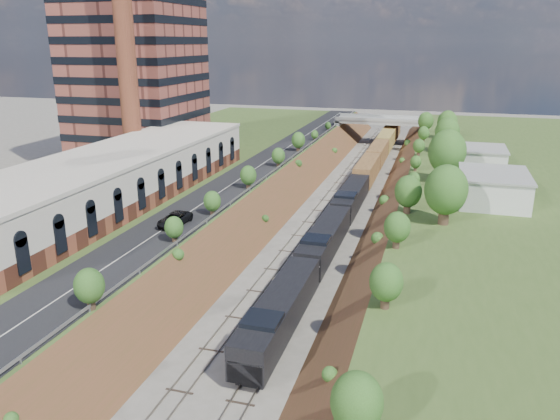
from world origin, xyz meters
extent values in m
cube|color=#3F5723|center=(-33.00, 60.00, 2.50)|extent=(44.00, 180.00, 5.00)
cube|color=#3F5723|center=(33.00, 60.00, 2.50)|extent=(44.00, 180.00, 5.00)
cube|color=brown|center=(-11.00, 60.00, 0.00)|extent=(10.00, 180.00, 10.00)
cube|color=brown|center=(11.00, 60.00, 0.00)|extent=(10.00, 180.00, 10.00)
cube|color=gray|center=(-2.60, 60.00, 0.09)|extent=(1.58, 180.00, 0.18)
cube|color=gray|center=(2.60, 60.00, 0.09)|extent=(1.58, 180.00, 0.18)
cube|color=black|center=(-15.50, 60.00, 5.05)|extent=(8.00, 180.00, 0.10)
cube|color=#99999E|center=(-11.40, 60.00, 5.55)|extent=(0.06, 171.00, 0.30)
cube|color=brown|center=(-28.00, 38.00, 6.10)|extent=(14.00, 62.00, 2.20)
cube|color=beige|center=(-28.00, 38.00, 9.35)|extent=(14.00, 62.00, 4.30)
cube|color=beige|center=(-28.00, 38.00, 11.75)|extent=(14.30, 62.30, 0.50)
cube|color=brown|center=(-44.00, 72.00, 27.00)|extent=(22.00, 22.00, 44.00)
cylinder|color=brown|center=(-36.00, 56.00, 25.00)|extent=(3.20, 3.20, 40.00)
cube|color=gray|center=(-11.50, 122.00, 3.10)|extent=(1.50, 8.00, 6.20)
cube|color=gray|center=(11.50, 122.00, 3.10)|extent=(1.50, 8.00, 6.20)
cube|color=gray|center=(0.00, 122.00, 6.20)|extent=(24.00, 8.00, 1.00)
cube|color=gray|center=(0.00, 118.00, 7.00)|extent=(24.00, 0.30, 0.80)
cube|color=gray|center=(0.00, 126.00, 7.00)|extent=(24.00, 0.30, 0.80)
cube|color=silver|center=(23.50, 52.00, 7.00)|extent=(9.00, 12.00, 4.00)
cube|color=silver|center=(23.00, 74.00, 6.80)|extent=(8.00, 10.00, 3.60)
cylinder|color=#473323|center=(17.00, 40.00, 6.31)|extent=(1.30, 1.30, 2.62)
ellipsoid|color=#2F521D|center=(17.00, 40.00, 9.46)|extent=(5.25, 5.25, 6.30)
cylinder|color=#473323|center=(-11.80, 20.00, 5.61)|extent=(0.66, 0.66, 1.22)
ellipsoid|color=#2F521D|center=(-11.80, 20.00, 7.08)|extent=(2.45, 2.45, 2.94)
cube|color=black|center=(2.60, 9.93, 0.45)|extent=(2.40, 4.00, 0.90)
cube|color=black|center=(2.60, 16.66, 2.52)|extent=(3.24, 19.46, 3.24)
cube|color=black|center=(2.60, 8.43, 1.80)|extent=(2.98, 3.00, 1.80)
cube|color=silver|center=(2.60, 8.43, 2.80)|extent=(2.98, 3.00, 0.15)
cube|color=black|center=(2.60, 11.43, 4.10)|extent=(3.18, 3.10, 0.90)
cube|color=black|center=(2.60, 37.11, 2.52)|extent=(3.24, 19.46, 3.24)
cube|color=black|center=(2.60, 57.57, 2.52)|extent=(3.24, 19.46, 3.24)
cube|color=brown|center=(2.60, 102.72, 2.85)|extent=(3.24, 68.85, 3.89)
imported|color=black|center=(-14.89, 29.87, 5.87)|extent=(2.81, 5.64, 1.54)
camera|label=1|loc=(15.81, -27.78, 26.92)|focal=35.00mm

